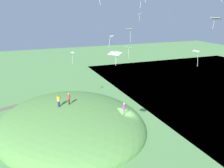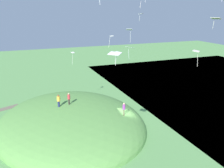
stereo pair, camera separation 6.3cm
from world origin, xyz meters
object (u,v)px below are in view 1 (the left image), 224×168
(kite_3, at_px, (115,54))
(kite_4, at_px, (141,14))
(person_watching_kites, at_px, (69,97))
(kite_6, at_px, (111,37))
(kite_9, at_px, (116,53))
(kite_5, at_px, (216,19))
(kite_11, at_px, (129,30))
(kite_8, at_px, (141,0))
(kite_10, at_px, (73,54))
(person_on_hilltop, at_px, (59,99))
(kite_12, at_px, (196,52))
(kite_7, at_px, (130,48))
(person_with_child, at_px, (124,107))

(kite_3, relative_size, kite_4, 1.14)
(person_watching_kites, xyz_separation_m, kite_6, (-5.33, 3.28, 8.74))
(kite_6, bearing_deg, kite_9, -121.39)
(kite_5, xyz_separation_m, kite_11, (4.02, -13.47, -2.12))
(kite_8, bearing_deg, kite_10, -36.65)
(person_on_hilltop, distance_m, kite_12, 19.45)
(kite_11, bearing_deg, kite_5, 106.64)
(kite_6, relative_size, kite_9, 0.81)
(kite_6, height_order, kite_7, kite_6)
(kite_5, bearing_deg, person_on_hilltop, -35.85)
(person_on_hilltop, relative_size, person_watching_kites, 1.04)
(person_watching_kites, bearing_deg, kite_5, -69.46)
(kite_10, bearing_deg, kite_12, 129.29)
(kite_3, height_order, kite_9, kite_3)
(person_with_child, bearing_deg, kite_4, 169.78)
(person_with_child, distance_m, kite_3, 13.62)
(kite_7, bearing_deg, kite_10, -28.39)
(kite_4, height_order, kite_8, kite_8)
(person_with_child, relative_size, kite_6, 1.20)
(person_on_hilltop, relative_size, kite_4, 1.54)
(kite_11, bearing_deg, kite_6, 45.33)
(person_watching_kites, distance_m, kite_10, 7.42)
(person_watching_kites, height_order, kite_3, kite_3)
(person_watching_kites, xyz_separation_m, kite_8, (-10.42, 1.66, 13.47))
(kite_6, bearing_deg, kite_7, -140.52)
(person_watching_kites, distance_m, kite_7, 11.80)
(kite_11, bearing_deg, kite_12, 106.56)
(kite_4, bearing_deg, kite_6, 38.94)
(kite_6, distance_m, kite_10, 9.28)
(person_on_hilltop, xyz_separation_m, kite_12, (-15.28, 9.56, 7.32))
(kite_4, height_order, kite_5, kite_4)
(kite_8, height_order, kite_11, kite_8)
(kite_5, bearing_deg, kite_12, -72.87)
(person_on_hilltop, xyz_separation_m, person_with_child, (-8.26, 4.26, -0.87))
(kite_10, distance_m, kite_11, 9.63)
(kite_11, xyz_separation_m, kite_12, (-3.44, 11.56, -1.77))
(kite_5, bearing_deg, kite_9, -60.89)
(person_with_child, relative_size, kite_7, 0.86)
(person_with_child, height_order, kite_8, kite_8)
(person_watching_kites, height_order, kite_9, kite_9)
(kite_3, distance_m, kite_11, 17.23)
(person_on_hilltop, distance_m, kite_8, 18.07)
(person_with_child, relative_size, kite_8, 1.50)
(kite_8, xyz_separation_m, kite_12, (-3.33, 8.14, -6.17))
(kite_6, distance_m, kite_12, 10.75)
(kite_10, xyz_separation_m, kite_11, (-8.42, 2.93, 3.64))
(kite_3, bearing_deg, person_watching_kites, -82.29)
(person_with_child, xyz_separation_m, kite_10, (4.84, -9.19, 6.32))
(kite_8, bearing_deg, kite_9, -36.22)
(person_watching_kites, xyz_separation_m, kite_12, (-13.75, 9.80, 7.30))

